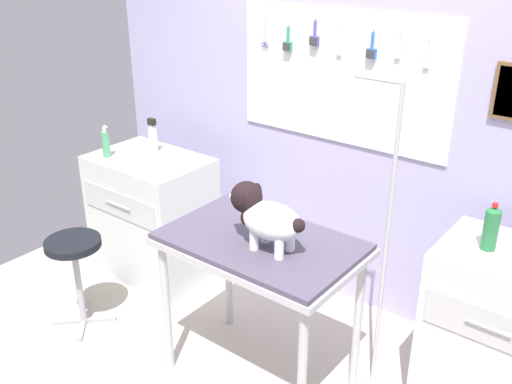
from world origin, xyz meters
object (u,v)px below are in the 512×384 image
counter_left (153,216)px  cabinet_right (499,334)px  detangler_spray (153,138)px  grooming_arm (383,258)px  grooming_table (260,254)px  soda_bottle (491,228)px  dog (264,216)px  stool (75,256)px

counter_left → cabinet_right: (2.36, 0.15, 0.01)m
detangler_spray → cabinet_right: bearing=1.0°
grooming_arm → cabinet_right: bearing=20.6°
grooming_table → detangler_spray: bearing=159.0°
soda_bottle → detangler_spray: bearing=-179.5°
dog → cabinet_right: dog is taller
grooming_table → grooming_arm: grooming_arm is taller
grooming_table → dog: bearing=-40.1°
grooming_arm → counter_left: grooming_arm is taller
grooming_table → soda_bottle: (0.95, 0.53, 0.24)m
grooming_arm → dog: (-0.45, -0.39, 0.25)m
stool → soda_bottle: size_ratio=2.52×
stool → grooming_arm: bearing=21.2°
grooming_table → dog: size_ratio=2.28×
grooming_table → stool: bearing=-164.9°
counter_left → stool: 0.73m
grooming_arm → detangler_spray: (-1.85, 0.17, 0.21)m
detangler_spray → soda_bottle: soda_bottle is taller
cabinet_right → detangler_spray: 2.47m
cabinet_right → grooming_table: bearing=-152.9°
grooming_table → stool: grooming_table is taller
cabinet_right → detangler_spray: bearing=-179.0°
dog → soda_bottle: dog is taller
grooming_arm → cabinet_right: (0.56, 0.21, -0.33)m
stool → soda_bottle: bearing=21.7°
counter_left → stool: (0.10, -0.72, 0.04)m
grooming_arm → soda_bottle: (0.44, 0.19, 0.23)m
grooming_arm → soda_bottle: grooming_arm is taller
dog → stool: 1.39m
cabinet_right → stool: size_ratio=1.52×
counter_left → detangler_spray: detangler_spray is taller
stool → soda_bottle: soda_bottle is taller
soda_bottle → counter_left: bearing=-176.8°
dog → counter_left: size_ratio=0.50×
counter_left → stool: counter_left is taller
grooming_arm → counter_left: (-1.79, 0.06, -0.34)m
grooming_arm → dog: bearing=-139.0°
counter_left → dog: bearing=-18.9°
stool → detangler_spray: 0.98m
stool → soda_bottle: 2.36m
grooming_table → dog: dog is taller
grooming_table → counter_left: size_ratio=1.14×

